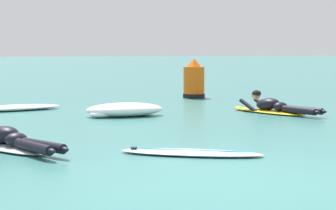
# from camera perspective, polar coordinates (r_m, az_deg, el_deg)

# --- Properties ---
(ground_plane) EXTENTS (120.00, 120.00, 0.00)m
(ground_plane) POSITION_cam_1_polar(r_m,az_deg,el_deg) (17.43, -3.18, 0.22)
(ground_plane) COLOR #387A75
(surfer_near) EXTENTS (1.76, 2.37, 0.54)m
(surfer_near) POSITION_cam_1_polar(r_m,az_deg,el_deg) (10.03, -13.54, -2.96)
(surfer_near) COLOR silver
(surfer_near) RESTS_ON ground
(surfer_far) EXTENTS (1.57, 2.43, 0.55)m
(surfer_far) POSITION_cam_1_polar(r_m,az_deg,el_deg) (14.88, 9.05, -0.19)
(surfer_far) COLOR yellow
(surfer_far) RESTS_ON ground
(drifting_surfboard) EXTENTS (2.06, 1.21, 0.16)m
(drifting_surfboard) POSITION_cam_1_polar(r_m,az_deg,el_deg) (9.28, 1.91, -4.11)
(drifting_surfboard) COLOR silver
(drifting_surfboard) RESTS_ON ground
(whitewater_front) EXTENTS (2.29, 1.33, 0.13)m
(whitewater_front) POSITION_cam_1_polar(r_m,az_deg,el_deg) (15.73, -13.15, -0.25)
(whitewater_front) COLOR white
(whitewater_front) RESTS_ON ground
(whitewater_mid_right) EXTENTS (1.76, 1.05, 0.29)m
(whitewater_mid_right) POSITION_cam_1_polar(r_m,az_deg,el_deg) (14.15, -3.76, -0.43)
(whitewater_mid_right) COLOR white
(whitewater_mid_right) RESTS_ON ground
(channel_marker_buoy) EXTENTS (0.63, 0.63, 1.13)m
(channel_marker_buoy) POSITION_cam_1_polar(r_m,az_deg,el_deg) (18.86, 2.25, 2.00)
(channel_marker_buoy) COLOR #EA5B0F
(channel_marker_buoy) RESTS_ON ground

